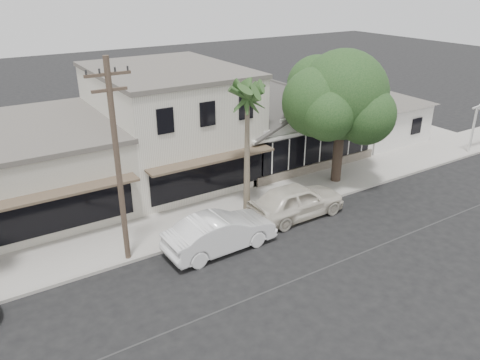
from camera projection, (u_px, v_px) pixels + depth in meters
ground at (357, 255)px, 21.38m from camera, size 140.00×140.00×0.00m
sidewalk_north at (137, 238)px, 22.64m from camera, size 90.00×3.50×0.15m
corner_shop at (282, 119)px, 32.44m from camera, size 10.40×8.60×5.10m
side_cottage at (374, 120)px, 36.17m from camera, size 6.00×6.00×3.00m
row_building_near at (169, 124)px, 29.05m from camera, size 8.00×10.00×6.50m
row_building_midnear at (17, 171)px, 25.09m from camera, size 10.00×10.00×4.20m
utility_pole at (117, 161)px, 19.07m from camera, size 1.80×0.24×9.00m
car_0 at (296, 201)px, 24.46m from camera, size 5.40×2.17×1.84m
car_1 at (220, 232)px, 21.51m from camera, size 5.37×2.01×1.75m
shade_tree at (339, 97)px, 26.97m from camera, size 7.27×6.57×8.07m
palm_east at (247, 95)px, 22.64m from camera, size 2.76×2.76×7.52m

